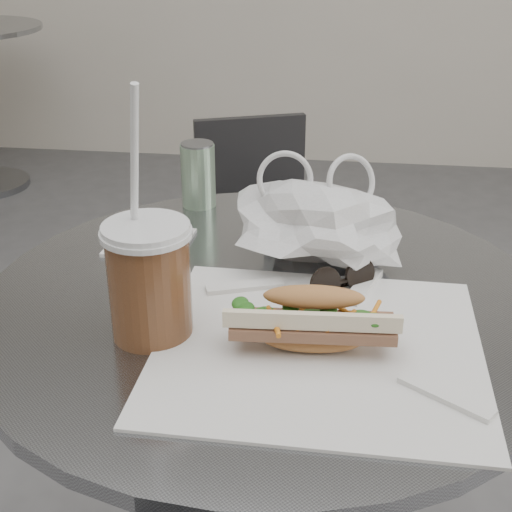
# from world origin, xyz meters

# --- Properties ---
(cafe_table) EXTENTS (0.76, 0.76, 0.74)m
(cafe_table) POSITION_xyz_m (0.00, 0.20, 0.47)
(cafe_table) COLOR slate
(cafe_table) RESTS_ON ground
(chair_far) EXTENTS (0.39, 0.42, 0.71)m
(chair_far) POSITION_xyz_m (-0.11, 1.06, 0.32)
(chair_far) COLOR #2D2D2F
(chair_far) RESTS_ON ground
(sandwich_paper) EXTENTS (0.38, 0.36, 0.00)m
(sandwich_paper) POSITION_xyz_m (0.07, 0.08, 0.74)
(sandwich_paper) COLOR white
(sandwich_paper) RESTS_ON cafe_table
(banh_mi) EXTENTS (0.23, 0.10, 0.08)m
(banh_mi) POSITION_xyz_m (0.07, 0.08, 0.78)
(banh_mi) COLOR #C57C4A
(banh_mi) RESTS_ON sandwich_paper
(iced_coffee) EXTENTS (0.10, 0.10, 0.30)m
(iced_coffee) POSITION_xyz_m (-0.13, 0.09, 0.81)
(iced_coffee) COLOR brown
(iced_coffee) RESTS_ON cafe_table
(sunglasses) EXTENTS (0.09, 0.08, 0.05)m
(sunglasses) POSITION_xyz_m (0.10, 0.22, 0.76)
(sunglasses) COLOR black
(sunglasses) RESTS_ON cafe_table
(plastic_bag) EXTENTS (0.27, 0.23, 0.11)m
(plastic_bag) POSITION_xyz_m (0.06, 0.31, 0.80)
(plastic_bag) COLOR silver
(plastic_bag) RESTS_ON cafe_table
(napkin_stack) EXTENTS (0.13, 0.13, 0.01)m
(napkin_stack) POSITION_xyz_m (-0.19, 0.33, 0.74)
(napkin_stack) COLOR white
(napkin_stack) RESTS_ON cafe_table
(drink_can) EXTENTS (0.06, 0.06, 0.11)m
(drink_can) POSITION_xyz_m (-0.15, 0.50, 0.79)
(drink_can) COLOR #549059
(drink_can) RESTS_ON cafe_table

